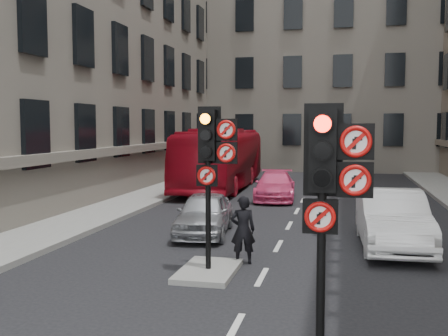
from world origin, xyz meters
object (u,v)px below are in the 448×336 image
at_px(car_white, 392,219).
at_px(info_sign, 208,204).
at_px(signal_near, 329,178).
at_px(car_silver, 204,214).
at_px(car_pink, 275,186).
at_px(motorcyclist, 243,230).
at_px(bus_red, 222,159).
at_px(motorcycle, 317,215).
at_px(signal_far, 212,152).

relative_size(car_white, info_sign, 2.30).
relative_size(signal_near, car_white, 0.76).
height_order(car_silver, car_pink, car_silver).
xyz_separation_m(car_white, motorcyclist, (-3.60, -2.49, 0.04)).
relative_size(car_pink, info_sign, 2.06).
bearing_deg(signal_near, bus_red, 106.98).
distance_m(signal_near, info_sign, 5.66).
bearing_deg(car_white, car_silver, 171.82).
bearing_deg(motorcycle, signal_near, -93.29).
bearing_deg(car_pink, car_white, -68.05).
bearing_deg(signal_near, car_pink, 99.61).
bearing_deg(signal_far, car_silver, 107.10).
relative_size(car_pink, motorcyclist, 2.58).
xyz_separation_m(signal_far, info_sign, (-0.27, 0.74, -1.27)).
bearing_deg(info_sign, motorcyclist, 32.80).
bearing_deg(motorcyclist, car_pink, -103.18).
distance_m(motorcycle, motorcyclist, 4.55).
xyz_separation_m(bus_red, info_sign, (3.06, -14.67, -0.13)).
xyz_separation_m(signal_far, motorcycle, (2.05, 5.28, -2.21)).
height_order(signal_near, bus_red, signal_near).
xyz_separation_m(signal_far, car_white, (4.10, 3.50, -1.93)).
bearing_deg(bus_red, car_silver, -80.93).
height_order(signal_far, bus_red, signal_far).
bearing_deg(car_white, info_sign, -149.94).
bearing_deg(motorcyclist, signal_near, 96.35).
xyz_separation_m(signal_near, car_white, (1.50, 7.50, -1.81)).
bearing_deg(signal_far, motorcycle, 68.80).
relative_size(car_white, motorcyclist, 2.88).
xyz_separation_m(signal_far, car_pink, (-0.10, 11.94, -2.09)).
relative_size(signal_far, car_white, 0.76).
bearing_deg(car_silver, motorcycle, 14.27).
xyz_separation_m(car_white, bus_red, (-7.43, 11.91, 0.79)).
distance_m(signal_near, car_silver, 9.14).
xyz_separation_m(car_silver, car_white, (5.35, -0.56, 0.14)).
height_order(car_pink, motorcycle, car_pink).
height_order(signal_near, car_pink, signal_near).
bearing_deg(car_pink, signal_near, -84.91).
bearing_deg(bus_red, info_sign, -79.53).
bearing_deg(motorcycle, bus_red, 111.25).
bearing_deg(motorcyclist, car_white, -161.65).
bearing_deg(car_white, motorcycle, 136.97).
height_order(signal_far, motorcyclist, signal_far).
relative_size(car_silver, car_pink, 0.89).
bearing_deg(motorcycle, car_pink, 101.15).
height_order(car_silver, motorcyclist, motorcyclist).
xyz_separation_m(signal_near, info_sign, (-2.87, 4.74, -1.15)).
height_order(car_pink, info_sign, info_sign).
relative_size(car_silver, info_sign, 1.83).
xyz_separation_m(signal_near, bus_red, (-5.93, 19.41, -1.02)).
bearing_deg(motorcyclist, car_silver, -76.47).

